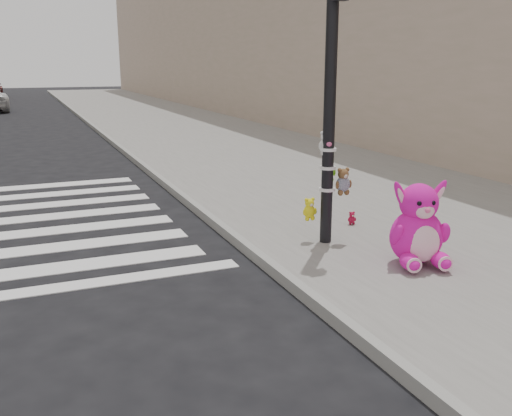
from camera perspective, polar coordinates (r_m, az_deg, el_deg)
name	(u,v)px	position (r m, az deg, el deg)	size (l,w,h in m)	color
ground	(179,340)	(5.64, -7.69, -12.98)	(120.00, 120.00, 0.00)	black
sidewalk_near	(257,153)	(16.31, 0.12, 5.54)	(7.00, 80.00, 0.14)	slate
curb_edge	(136,161)	(15.32, -11.91, 4.66)	(0.12, 80.00, 0.15)	gray
bld_near	(284,7)	(27.59, 2.78, 19.41)	(5.00, 60.00, 10.00)	tan
signal_pole	(330,118)	(7.73, 7.41, 8.89)	(0.66, 0.48, 4.00)	black
pink_bunny	(418,230)	(7.28, 15.90, -2.12)	(0.83, 0.92, 1.08)	#E913A7
red_teddy	(352,218)	(8.92, 9.55, -0.99)	(0.14, 0.10, 0.21)	#AB1133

